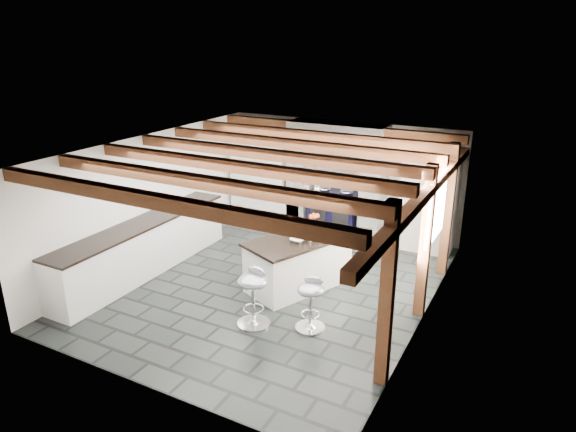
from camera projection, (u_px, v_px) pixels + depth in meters
The scene contains 6 objects.
ground at pixel (272, 284), 8.59m from camera, with size 6.00×6.00×0.00m, color black.
room_shell at pixel (280, 196), 9.68m from camera, with size 6.00×6.03×6.00m.
range_cooker at pixel (335, 211), 10.67m from camera, with size 1.00×0.63×0.99m.
kitchen_island at pixel (298, 262), 8.38m from camera, with size 1.50×1.93×1.13m.
bar_stool_near at pixel (311, 298), 7.14m from camera, with size 0.48×0.48×0.79m.
bar_stool_far at pixel (253, 290), 7.22m from camera, with size 0.49×0.49×0.88m.
Camera 1 is at (3.83, -6.70, 3.96)m, focal length 32.00 mm.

